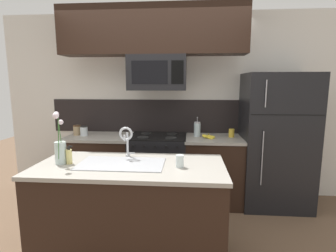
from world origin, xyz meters
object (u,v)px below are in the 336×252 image
object	(u,v)px
drinking_glass	(180,161)
flower_vase	(60,150)
banana_bunch	(209,137)
french_press	(197,129)
stove_range	(158,168)
sink_faucet	(126,138)
dish_soap_bottle	(69,156)
storage_jar_tall	(77,130)
microwave	(158,73)
storage_jar_medium	(84,131)
coffee_tin	(231,133)
refrigerator	(275,141)

from	to	relation	value
drinking_glass	flower_vase	size ratio (longest dim) A/B	0.23
banana_bunch	french_press	xyz separation A→B (m)	(-0.15, 0.12, 0.08)
stove_range	sink_faucet	xyz separation A→B (m)	(-0.18, -1.04, 0.65)
dish_soap_bottle	flower_vase	distance (m)	0.10
banana_bunch	drinking_glass	xyz separation A→B (m)	(-0.33, -1.23, 0.03)
storage_jar_tall	flower_vase	distance (m)	1.36
microwave	dish_soap_bottle	size ratio (longest dim) A/B	4.51
storage_jar_medium	banana_bunch	world-z (taller)	storage_jar_medium
storage_jar_tall	french_press	size ratio (longest dim) A/B	0.51
sink_faucet	flower_vase	size ratio (longest dim) A/B	0.65
coffee_tin	drinking_glass	size ratio (longest dim) A/B	1.03
storage_jar_medium	drinking_glass	world-z (taller)	storage_jar_medium
dish_soap_bottle	microwave	bearing A→B (deg)	62.55
banana_bunch	french_press	size ratio (longest dim) A/B	0.71
banana_bunch	coffee_tin	distance (m)	0.33
microwave	refrigerator	world-z (taller)	microwave
banana_bunch	dish_soap_bottle	world-z (taller)	dish_soap_bottle
stove_range	flower_vase	size ratio (longest dim) A/B	1.98
microwave	dish_soap_bottle	xyz separation A→B (m)	(-0.65, -1.25, -0.78)
coffee_tin	storage_jar_tall	bearing A→B (deg)	-179.14
refrigerator	coffee_tin	bearing A→B (deg)	176.97
stove_range	coffee_tin	distance (m)	1.11
drinking_glass	storage_jar_medium	bearing A→B (deg)	137.23
refrigerator	french_press	size ratio (longest dim) A/B	6.57
storage_jar_medium	sink_faucet	xyz separation A→B (m)	(0.84, -1.02, 0.13)
french_press	dish_soap_bottle	bearing A→B (deg)	-131.48
storage_jar_medium	microwave	bearing A→B (deg)	0.30
drinking_glass	refrigerator	bearing A→B (deg)	47.18
banana_bunch	storage_jar_medium	bearing A→B (deg)	178.86
storage_jar_tall	flower_vase	world-z (taller)	flower_vase
stove_range	banana_bunch	xyz separation A→B (m)	(0.68, -0.06, 0.47)
stove_range	microwave	bearing A→B (deg)	-89.84
stove_range	drinking_glass	distance (m)	1.43
sink_faucet	french_press	bearing A→B (deg)	57.29
storage_jar_medium	coffee_tin	bearing A→B (deg)	2.17
banana_bunch	coffee_tin	world-z (taller)	coffee_tin
refrigerator	sink_faucet	size ratio (longest dim) A/B	5.73
microwave	sink_faucet	bearing A→B (deg)	-100.02
sink_faucet	stove_range	bearing A→B (deg)	80.18
microwave	refrigerator	xyz separation A→B (m)	(1.56, 0.04, -0.88)
coffee_tin	sink_faucet	bearing A→B (deg)	-136.90
flower_vase	coffee_tin	bearing A→B (deg)	37.76
coffee_tin	storage_jar_medium	bearing A→B (deg)	-177.83
stove_range	french_press	bearing A→B (deg)	6.49
refrigerator	dish_soap_bottle	bearing A→B (deg)	-149.62
stove_range	microwave	xyz separation A→B (m)	(0.00, -0.02, 1.29)
sink_faucet	storage_jar_tall	bearing A→B (deg)	132.08
dish_soap_bottle	banana_bunch	bearing A→B (deg)	42.46
coffee_tin	flower_vase	size ratio (longest dim) A/B	0.23
microwave	dish_soap_bottle	world-z (taller)	microwave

